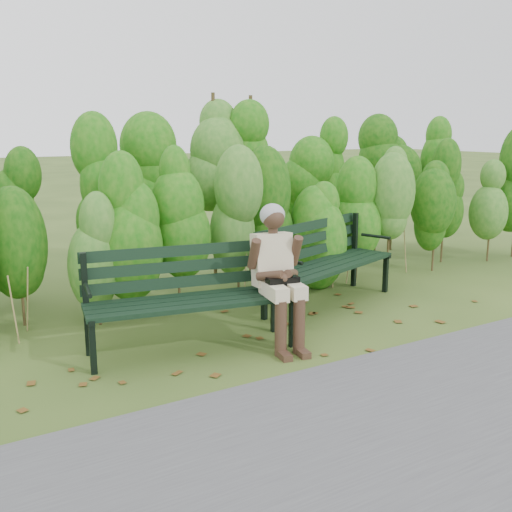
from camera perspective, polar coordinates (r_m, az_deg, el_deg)
ground at (r=6.17m, az=1.69°, el=-7.41°), size 80.00×80.00×0.00m
footpath at (r=4.63m, az=17.09°, el=-14.89°), size 60.00×2.50×0.01m
hedge_band at (r=7.49m, az=-6.00°, el=5.89°), size 11.04×1.67×2.42m
leaf_litter at (r=6.02m, az=-0.72°, el=-7.90°), size 5.98×2.25×0.01m
bench_left at (r=5.68m, az=-6.46°, el=-3.21°), size 2.02×0.97×0.97m
bench_right at (r=7.12m, az=6.40°, el=-0.01°), size 2.05×1.22×0.98m
seated_woman at (r=5.70m, az=2.05°, el=-0.98°), size 0.55×0.81×1.36m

